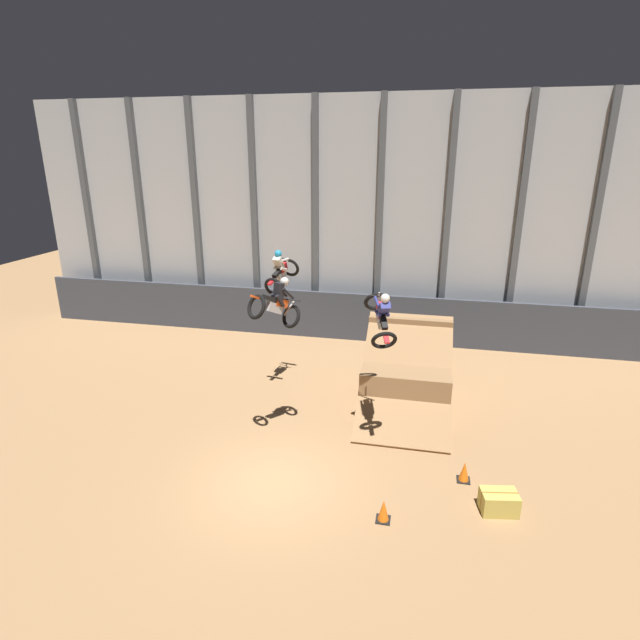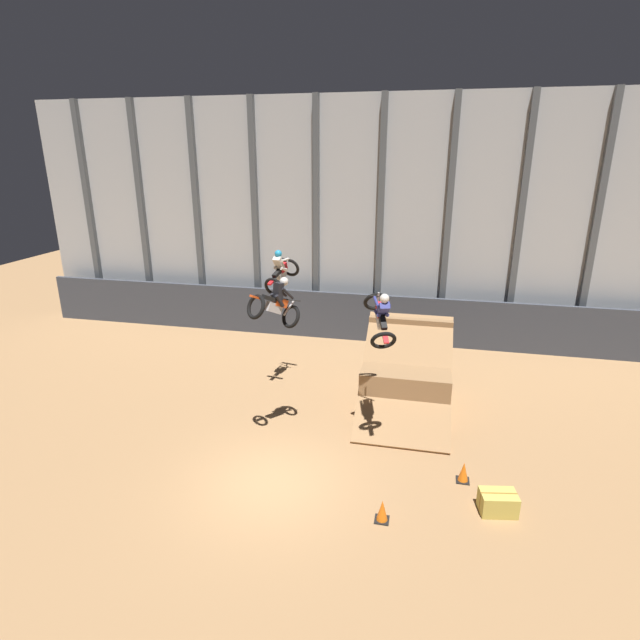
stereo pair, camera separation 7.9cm
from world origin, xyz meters
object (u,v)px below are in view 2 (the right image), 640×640
(traffic_cone_near_ramp, at_px, (463,472))
(hay_bale_trackside, at_px, (498,503))
(rider_bike_right_air, at_px, (381,316))
(rider_bike_left_air, at_px, (281,272))
(rider_bike_center_air, at_px, (276,304))
(dirt_ramp, at_px, (407,376))
(traffic_cone_arena_edge, at_px, (382,511))

(traffic_cone_near_ramp, xyz_separation_m, hay_bale_trackside, (0.78, -1.12, -0.00))
(rider_bike_right_air, relative_size, traffic_cone_near_ramp, 3.20)
(rider_bike_left_air, relative_size, rider_bike_center_air, 1.06)
(dirt_ramp, bearing_deg, traffic_cone_arena_edge, -91.94)
(rider_bike_left_air, bearing_deg, rider_bike_right_air, -31.27)
(rider_bike_center_air, relative_size, traffic_cone_arena_edge, 3.09)
(rider_bike_right_air, bearing_deg, traffic_cone_near_ramp, -41.37)
(traffic_cone_near_ramp, relative_size, traffic_cone_arena_edge, 1.00)
(dirt_ramp, height_order, hay_bale_trackside, dirt_ramp)
(rider_bike_left_air, height_order, rider_bike_center_air, rider_bike_left_air)
(dirt_ramp, relative_size, rider_bike_right_air, 2.50)
(rider_bike_left_air, height_order, traffic_cone_arena_edge, rider_bike_left_air)
(traffic_cone_arena_edge, xyz_separation_m, hay_bale_trackside, (2.82, 0.93, -0.00))
(traffic_cone_arena_edge, bearing_deg, dirt_ramp, 88.06)
(traffic_cone_near_ramp, relative_size, hay_bale_trackside, 0.59)
(traffic_cone_near_ramp, bearing_deg, rider_bike_right_air, 156.62)
(traffic_cone_near_ramp, distance_m, traffic_cone_arena_edge, 2.89)
(rider_bike_left_air, height_order, hay_bale_trackside, rider_bike_left_air)
(rider_bike_left_air, distance_m, traffic_cone_near_ramp, 9.06)
(dirt_ramp, height_order, rider_bike_center_air, rider_bike_center_air)
(rider_bike_center_air, xyz_separation_m, hay_bale_trackside, (6.41, -2.26, -4.14))
(rider_bike_left_air, xyz_separation_m, rider_bike_center_air, (0.88, -3.49, -0.15))
(traffic_cone_near_ramp, xyz_separation_m, traffic_cone_arena_edge, (-2.03, -2.05, 0.00))
(rider_bike_center_air, bearing_deg, traffic_cone_arena_edge, -7.05)
(rider_bike_right_air, xyz_separation_m, traffic_cone_near_ramp, (2.55, -1.10, -4.01))
(rider_bike_right_air, distance_m, traffic_cone_arena_edge, 5.12)
(rider_bike_right_air, xyz_separation_m, hay_bale_trackside, (3.33, -2.22, -4.01))
(dirt_ramp, distance_m, rider_bike_right_air, 4.62)
(rider_bike_left_air, xyz_separation_m, rider_bike_right_air, (3.96, -3.53, -0.27))
(dirt_ramp, xyz_separation_m, traffic_cone_arena_edge, (-0.22, -6.35, -0.76))
(rider_bike_left_air, relative_size, rider_bike_right_air, 1.02)
(traffic_cone_arena_edge, relative_size, hay_bale_trackside, 0.59)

